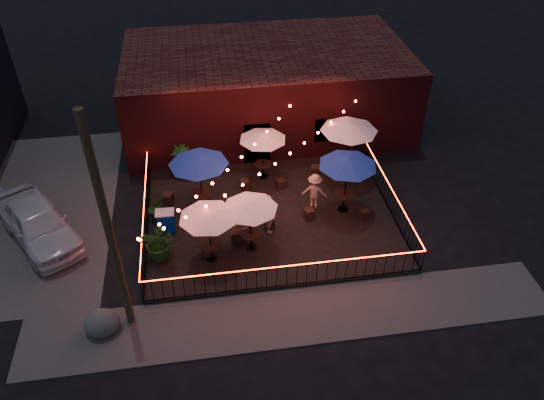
{
  "coord_description": "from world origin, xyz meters",
  "views": [
    {
      "loc": [
        -2.46,
        -14.7,
        14.2
      ],
      "look_at": [
        0.07,
        1.93,
        1.01
      ],
      "focal_mm": 35.0,
      "sensor_mm": 36.0,
      "label": 1
    }
  ],
  "objects_px": {
    "boulder": "(102,323)",
    "cafe_table_4": "(348,162)",
    "cafe_table_0": "(208,215)",
    "cooler": "(166,221)",
    "utility_pole": "(109,232)",
    "cafe_table_3": "(263,137)",
    "cafe_table_2": "(250,205)",
    "cafe_table_1": "(198,161)",
    "cafe_table_5": "(349,127)"
  },
  "relations": [
    {
      "from": "cafe_table_0",
      "to": "cafe_table_2",
      "type": "relative_size",
      "value": 1.14
    },
    {
      "from": "cafe_table_0",
      "to": "cooler",
      "type": "bearing_deg",
      "value": 132.14
    },
    {
      "from": "boulder",
      "to": "cafe_table_5",
      "type": "bearing_deg",
      "value": 35.77
    },
    {
      "from": "boulder",
      "to": "cooler",
      "type": "bearing_deg",
      "value": 65.77
    },
    {
      "from": "cafe_table_0",
      "to": "cafe_table_1",
      "type": "relative_size",
      "value": 0.98
    },
    {
      "from": "utility_pole",
      "to": "cooler",
      "type": "relative_size",
      "value": 8.27
    },
    {
      "from": "cafe_table_2",
      "to": "boulder",
      "type": "bearing_deg",
      "value": -149.6
    },
    {
      "from": "cafe_table_0",
      "to": "cafe_table_1",
      "type": "xyz_separation_m",
      "value": [
        -0.18,
        3.05,
        0.28
      ]
    },
    {
      "from": "cafe_table_1",
      "to": "cafe_table_5",
      "type": "xyz_separation_m",
      "value": [
        6.5,
        1.46,
        0.09
      ]
    },
    {
      "from": "cafe_table_3",
      "to": "cafe_table_4",
      "type": "height_order",
      "value": "cafe_table_4"
    },
    {
      "from": "boulder",
      "to": "cafe_table_4",
      "type": "bearing_deg",
      "value": 27.38
    },
    {
      "from": "cooler",
      "to": "cafe_table_5",
      "type": "bearing_deg",
      "value": 20.6
    },
    {
      "from": "cafe_table_3",
      "to": "boulder",
      "type": "relative_size",
      "value": 2.4
    },
    {
      "from": "cafe_table_4",
      "to": "cafe_table_3",
      "type": "bearing_deg",
      "value": 136.44
    },
    {
      "from": "cafe_table_0",
      "to": "utility_pole",
      "type": "bearing_deg",
      "value": -139.72
    },
    {
      "from": "cafe_table_2",
      "to": "cooler",
      "type": "xyz_separation_m",
      "value": [
        -3.21,
        1.49,
        -1.59
      ]
    },
    {
      "from": "utility_pole",
      "to": "boulder",
      "type": "height_order",
      "value": "utility_pole"
    },
    {
      "from": "cafe_table_1",
      "to": "boulder",
      "type": "bearing_deg",
      "value": -121.57
    },
    {
      "from": "cafe_table_0",
      "to": "cooler",
      "type": "relative_size",
      "value": 2.7
    },
    {
      "from": "cafe_table_0",
      "to": "cooler",
      "type": "xyz_separation_m",
      "value": [
        -1.67,
        1.85,
        -1.66
      ]
    },
    {
      "from": "cooler",
      "to": "boulder",
      "type": "bearing_deg",
      "value": -112.08
    },
    {
      "from": "cafe_table_3",
      "to": "cafe_table_5",
      "type": "xyz_separation_m",
      "value": [
        3.68,
        -0.45,
        0.42
      ]
    },
    {
      "from": "cafe_table_5",
      "to": "boulder",
      "type": "distance_m",
      "value": 12.6
    },
    {
      "from": "cafe_table_0",
      "to": "cafe_table_5",
      "type": "distance_m",
      "value": 7.78
    },
    {
      "from": "cafe_table_3",
      "to": "cafe_table_1",
      "type": "bearing_deg",
      "value": -145.76
    },
    {
      "from": "cafe_table_2",
      "to": "cafe_table_1",
      "type": "bearing_deg",
      "value": 122.56
    },
    {
      "from": "cafe_table_4",
      "to": "utility_pole",
      "type": "bearing_deg",
      "value": -151.82
    },
    {
      "from": "cafe_table_4",
      "to": "cafe_table_0",
      "type": "bearing_deg",
      "value": -159.34
    },
    {
      "from": "cafe_table_5",
      "to": "cafe_table_3",
      "type": "bearing_deg",
      "value": 172.98
    },
    {
      "from": "cafe_table_1",
      "to": "cafe_table_2",
      "type": "bearing_deg",
      "value": -57.44
    },
    {
      "from": "cafe_table_1",
      "to": "cafe_table_3",
      "type": "height_order",
      "value": "cafe_table_1"
    },
    {
      "from": "cafe_table_3",
      "to": "cafe_table_4",
      "type": "bearing_deg",
      "value": -43.56
    },
    {
      "from": "boulder",
      "to": "cafe_table_0",
      "type": "bearing_deg",
      "value": 36.13
    },
    {
      "from": "cafe_table_4",
      "to": "boulder",
      "type": "relative_size",
      "value": 2.56
    },
    {
      "from": "cafe_table_1",
      "to": "boulder",
      "type": "height_order",
      "value": "cafe_table_1"
    },
    {
      "from": "cafe_table_4",
      "to": "cooler",
      "type": "relative_size",
      "value": 2.72
    },
    {
      "from": "cooler",
      "to": "boulder",
      "type": "relative_size",
      "value": 0.94
    },
    {
      "from": "cafe_table_3",
      "to": "boulder",
      "type": "bearing_deg",
      "value": -129.61
    },
    {
      "from": "cooler",
      "to": "cafe_table_0",
      "type": "bearing_deg",
      "value": -45.71
    },
    {
      "from": "cafe_table_3",
      "to": "boulder",
      "type": "xyz_separation_m",
      "value": [
        -6.37,
        -7.7,
        -1.85
      ]
    },
    {
      "from": "cafe_table_3",
      "to": "cooler",
      "type": "relative_size",
      "value": 2.55
    },
    {
      "from": "cafe_table_3",
      "to": "cafe_table_5",
      "type": "bearing_deg",
      "value": -7.02
    },
    {
      "from": "utility_pole",
      "to": "cafe_table_0",
      "type": "distance_m",
      "value": 4.13
    },
    {
      "from": "utility_pole",
      "to": "cafe_table_1",
      "type": "xyz_separation_m",
      "value": [
        2.68,
        5.48,
        -1.43
      ]
    },
    {
      "from": "cafe_table_4",
      "to": "cooler",
      "type": "distance_m",
      "value": 7.55
    },
    {
      "from": "cafe_table_2",
      "to": "cooler",
      "type": "distance_m",
      "value": 3.88
    },
    {
      "from": "utility_pole",
      "to": "cooler",
      "type": "height_order",
      "value": "utility_pole"
    },
    {
      "from": "utility_pole",
      "to": "cafe_table_4",
      "type": "xyz_separation_m",
      "value": [
        8.5,
        4.55,
        -1.47
      ]
    },
    {
      "from": "utility_pole",
      "to": "cafe_table_1",
      "type": "bearing_deg",
      "value": 63.92
    },
    {
      "from": "cafe_table_3",
      "to": "utility_pole",
      "type": "bearing_deg",
      "value": -126.63
    }
  ]
}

